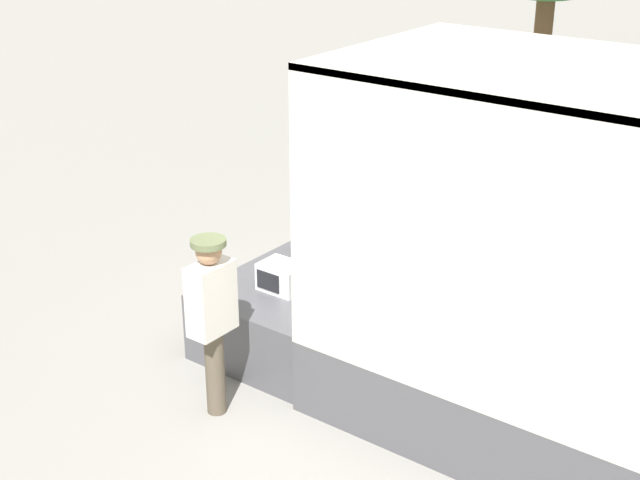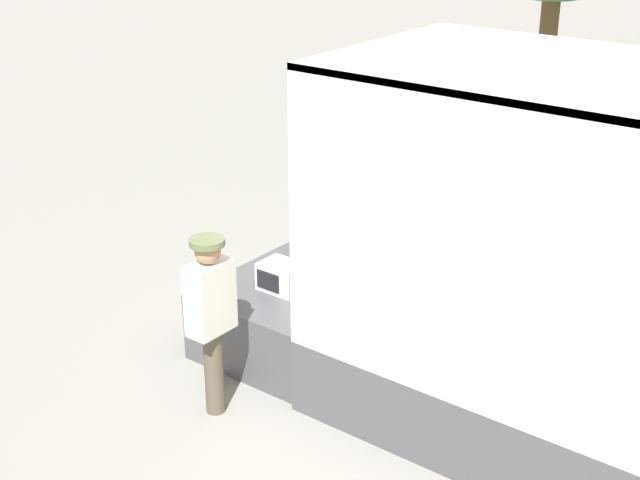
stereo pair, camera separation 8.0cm
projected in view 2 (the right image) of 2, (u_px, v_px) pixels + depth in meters
ground_plane at (365, 357)px, 9.25m from camera, size 160.00×160.00×0.00m
tailgate_deck at (309, 306)px, 9.52m from camera, size 1.47×2.29×0.73m
microwave at (282, 277)px, 9.02m from camera, size 0.44×0.35×0.28m
portable_generator at (330, 243)px, 9.65m from camera, size 0.64×0.42×0.55m
worker_person at (211, 308)px, 7.93m from camera, size 0.31×0.44×1.75m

